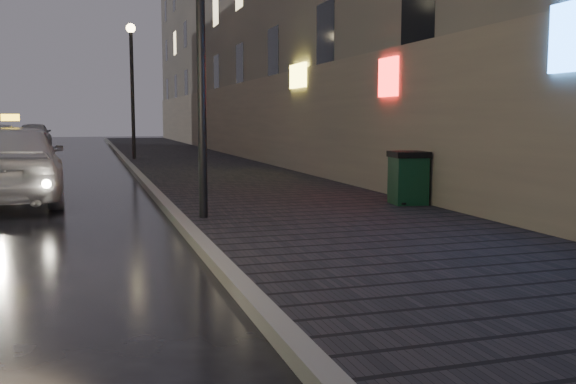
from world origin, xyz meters
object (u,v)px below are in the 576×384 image
(lamp_far, at_px, (132,74))
(lamp_near, at_px, (200,7))
(taxi_near, at_px, (12,162))
(trash_bin, at_px, (408,177))
(car_far, at_px, (35,135))

(lamp_far, bearing_deg, lamp_near, -90.00)
(lamp_near, xyz_separation_m, taxi_near, (-3.25, 4.07, -2.64))
(lamp_far, xyz_separation_m, trash_bin, (3.95, -15.51, -2.84))
(lamp_far, bearing_deg, taxi_near, -105.26)
(taxi_near, bearing_deg, trash_bin, 151.36)
(lamp_far, bearing_deg, car_far, 107.32)
(taxi_near, relative_size, car_far, 1.11)
(lamp_near, height_order, trash_bin, lamp_near)
(lamp_far, distance_m, taxi_near, 12.65)
(trash_bin, bearing_deg, taxi_near, 160.83)
(lamp_near, distance_m, lamp_far, 16.00)
(lamp_near, xyz_separation_m, lamp_far, (0.00, 16.00, 0.00))
(trash_bin, relative_size, car_far, 0.22)
(lamp_far, distance_m, trash_bin, 16.26)
(car_far, bearing_deg, lamp_near, 98.67)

